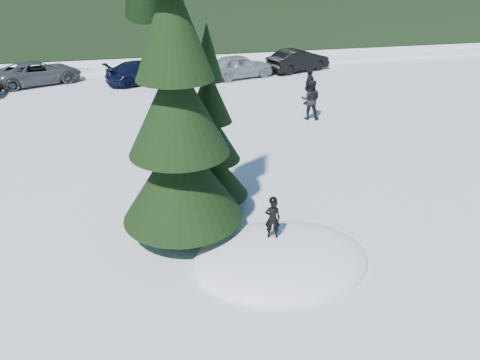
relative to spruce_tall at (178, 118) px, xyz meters
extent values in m
plane|color=white|center=(2.20, -1.80, -3.32)|extent=(200.00, 200.00, 0.00)
ellipsoid|color=white|center=(2.20, -1.80, -3.32)|extent=(4.48, 3.52, 0.96)
cylinder|color=black|center=(0.00, 0.00, -2.62)|extent=(0.38, 0.38, 1.40)
cone|color=black|center=(0.00, 0.00, -1.53)|extent=(3.20, 3.20, 2.46)
cone|color=black|center=(0.00, 0.00, 0.33)|extent=(2.54, 2.54, 2.46)
cone|color=black|center=(0.00, 0.00, 2.19)|extent=(1.88, 1.88, 2.46)
cylinder|color=black|center=(1.00, 1.40, -2.82)|extent=(0.26, 0.26, 1.00)
cone|color=black|center=(1.00, 1.40, -2.16)|extent=(2.20, 2.20, 1.52)
cone|color=black|center=(1.00, 1.40, -1.01)|extent=(1.75, 1.75, 1.52)
cone|color=black|center=(1.00, 1.40, 0.14)|extent=(1.29, 1.29, 1.52)
cone|color=black|center=(1.00, 1.40, 1.29)|extent=(0.84, 0.84, 1.52)
imported|color=black|center=(2.07, -1.41, -2.31)|extent=(0.44, 0.35, 1.07)
imported|color=black|center=(6.88, 8.59, -2.41)|extent=(1.10, 1.00, 1.83)
imported|color=black|center=(7.66, 10.85, -2.41)|extent=(1.04, 1.08, 1.81)
imported|color=#474A4E|center=(-6.32, 18.30, -2.66)|extent=(5.23, 3.82, 1.32)
imported|color=black|center=(-0.27, 17.09, -2.66)|extent=(4.85, 2.99, 1.31)
imported|color=gray|center=(5.49, 17.11, -2.61)|extent=(4.48, 2.70, 1.43)
imported|color=black|center=(9.62, 18.06, -2.62)|extent=(4.51, 2.89, 1.40)
camera|label=1|loc=(-0.98, -11.00, 3.63)|focal=35.00mm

